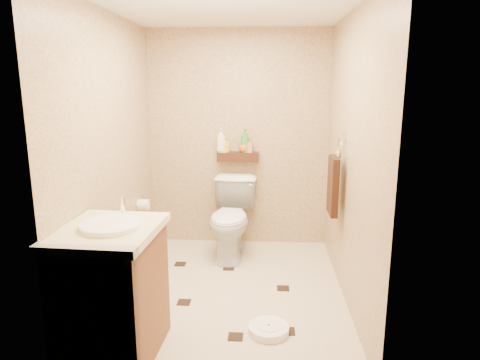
{
  "coord_description": "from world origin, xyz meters",
  "views": [
    {
      "loc": [
        0.3,
        -3.5,
        1.8
      ],
      "look_at": [
        0.08,
        0.25,
        0.96
      ],
      "focal_mm": 32.0,
      "sensor_mm": 36.0,
      "label": 1
    }
  ],
  "objects": [
    {
      "name": "ground",
      "position": [
        0.0,
        0.0,
        0.0
      ],
      "size": [
        2.5,
        2.5,
        0.0
      ],
      "primitive_type": "plane",
      "color": "beige",
      "rests_on": "ground"
    },
    {
      "name": "wall_back",
      "position": [
        0.0,
        1.25,
        1.2
      ],
      "size": [
        2.0,
        0.04,
        2.4
      ],
      "primitive_type": "cube",
      "color": "tan",
      "rests_on": "ground"
    },
    {
      "name": "wall_front",
      "position": [
        0.0,
        -1.25,
        1.2
      ],
      "size": [
        2.0,
        0.04,
        2.4
      ],
      "primitive_type": "cube",
      "color": "tan",
      "rests_on": "ground"
    },
    {
      "name": "wall_left",
      "position": [
        -1.0,
        0.0,
        1.2
      ],
      "size": [
        0.04,
        2.5,
        2.4
      ],
      "primitive_type": "cube",
      "color": "tan",
      "rests_on": "ground"
    },
    {
      "name": "wall_right",
      "position": [
        1.0,
        0.0,
        1.2
      ],
      "size": [
        0.04,
        2.5,
        2.4
      ],
      "primitive_type": "cube",
      "color": "tan",
      "rests_on": "ground"
    },
    {
      "name": "ceiling",
      "position": [
        0.0,
        0.0,
        2.4
      ],
      "size": [
        2.0,
        2.5,
        0.02
      ],
      "primitive_type": "cube",
      "color": "silver",
      "rests_on": "wall_back"
    },
    {
      "name": "wall_shelf",
      "position": [
        0.0,
        1.17,
        1.02
      ],
      "size": [
        0.46,
        0.14,
        0.1
      ],
      "primitive_type": "cube",
      "color": "#3E1F11",
      "rests_on": "wall_back"
    },
    {
      "name": "floor_accents",
      "position": [
        0.02,
        -0.08,
        0.0
      ],
      "size": [
        1.15,
        1.37,
        0.01
      ],
      "color": "black",
      "rests_on": "ground"
    },
    {
      "name": "toilet",
      "position": [
        -0.05,
        0.83,
        0.41
      ],
      "size": [
        0.52,
        0.84,
        0.82
      ],
      "primitive_type": "imported",
      "rotation": [
        0.0,
        0.0,
        -0.07
      ],
      "color": "white",
      "rests_on": "ground"
    },
    {
      "name": "vanity",
      "position": [
        -0.7,
        -0.95,
        0.47
      ],
      "size": [
        0.65,
        0.77,
        1.05
      ],
      "rotation": [
        0.0,
        0.0,
        -0.05
      ],
      "color": "brown",
      "rests_on": "ground"
    },
    {
      "name": "bathroom_scale",
      "position": [
        0.34,
        -0.64,
        0.03
      ],
      "size": [
        0.39,
        0.39,
        0.06
      ],
      "rotation": [
        0.0,
        0.0,
        0.34
      ],
      "color": "white",
      "rests_on": "ground"
    },
    {
      "name": "toilet_brush",
      "position": [
        -0.82,
        0.67,
        0.16
      ],
      "size": [
        0.1,
        0.1,
        0.45
      ],
      "color": "#186255",
      "rests_on": "ground"
    },
    {
      "name": "towel_ring",
      "position": [
        0.91,
        0.25,
        0.95
      ],
      "size": [
        0.12,
        0.3,
        0.76
      ],
      "color": "silver",
      "rests_on": "wall_right"
    },
    {
      "name": "toilet_paper",
      "position": [
        -0.94,
        0.65,
        0.6
      ],
      "size": [
        0.12,
        0.11,
        0.12
      ],
      "color": "white",
      "rests_on": "wall_left"
    },
    {
      "name": "bottle_a",
      "position": [
        -0.19,
        1.17,
        1.2
      ],
      "size": [
        0.13,
        0.13,
        0.26
      ],
      "primitive_type": "imported",
      "rotation": [
        0.0,
        0.0,
        0.35
      ],
      "color": "silver",
      "rests_on": "wall_shelf"
    },
    {
      "name": "bottle_b",
      "position": [
        -0.15,
        1.17,
        1.16
      ],
      "size": [
        0.11,
        0.11,
        0.18
      ],
      "primitive_type": "imported",
      "rotation": [
        0.0,
        0.0,
        0.92
      ],
      "color": "yellow",
      "rests_on": "wall_shelf"
    },
    {
      "name": "bottle_c",
      "position": [
        0.07,
        1.17,
        1.15
      ],
      "size": [
        0.15,
        0.15,
        0.15
      ],
      "primitive_type": "imported",
      "rotation": [
        0.0,
        0.0,
        5.0
      ],
      "color": "#DA4D19",
      "rests_on": "wall_shelf"
    },
    {
      "name": "bottle_d",
      "position": [
        0.08,
        1.17,
        1.2
      ],
      "size": [
        0.14,
        0.14,
        0.26
      ],
      "primitive_type": "imported",
      "rotation": [
        0.0,
        0.0,
        0.49
      ],
      "color": "#2E8C30",
      "rests_on": "wall_shelf"
    },
    {
      "name": "bottle_e",
      "position": [
        0.12,
        1.17,
        1.15
      ],
      "size": [
        0.07,
        0.08,
        0.16
      ],
      "primitive_type": "imported",
      "rotation": [
        0.0,
        0.0,
        6.27
      ],
      "color": "#D47446",
      "rests_on": "wall_shelf"
    }
  ]
}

